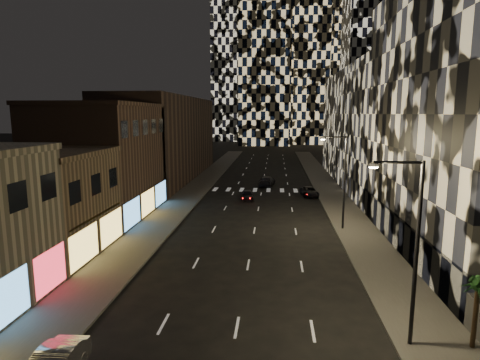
% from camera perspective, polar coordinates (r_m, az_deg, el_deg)
% --- Properties ---
extents(sidewalk_left, '(4.00, 120.00, 0.15)m').
position_cam_1_polar(sidewalk_left, '(60.90, -6.33, -1.20)').
color(sidewalk_left, '#47443F').
rests_on(sidewalk_left, ground).
extents(sidewalk_right, '(4.00, 120.00, 0.15)m').
position_cam_1_polar(sidewalk_right, '(60.27, 12.66, -1.48)').
color(sidewalk_right, '#47443F').
rests_on(sidewalk_right, ground).
extents(curb_left, '(0.20, 120.00, 0.15)m').
position_cam_1_polar(curb_left, '(60.53, -4.38, -1.23)').
color(curb_left, '#4C4C47').
rests_on(curb_left, ground).
extents(curb_right, '(0.20, 120.00, 0.15)m').
position_cam_1_polar(curb_right, '(60.03, 10.67, -1.46)').
color(curb_right, '#4C4C47').
rests_on(curb_right, ground).
extents(retail_tan, '(10.00, 10.00, 8.00)m').
position_cam_1_polar(retail_tan, '(35.92, -26.91, -3.25)').
color(retail_tan, brown).
rests_on(retail_tan, ground).
extents(retail_brown, '(10.00, 15.00, 12.00)m').
position_cam_1_polar(retail_brown, '(46.51, -19.01, 2.44)').
color(retail_brown, '#4F392C').
rests_on(retail_brown, ground).
extents(retail_filler_left, '(10.00, 40.00, 14.00)m').
position_cam_1_polar(retail_filler_left, '(71.35, -10.40, 5.87)').
color(retail_filler_left, '#4F392C').
rests_on(retail_filler_left, ground).
extents(midrise_base, '(0.60, 25.00, 3.00)m').
position_cam_1_polar(midrise_base, '(36.11, 21.72, -6.92)').
color(midrise_base, '#383838').
rests_on(midrise_base, ground).
extents(midrise_filler_right, '(16.00, 40.00, 18.00)m').
position_cam_1_polar(midrise_filler_right, '(68.16, 20.58, 6.95)').
color(midrise_filler_right, '#232326').
rests_on(midrise_filler_right, ground).
extents(tower_center_low, '(18.00, 18.00, 95.00)m').
position_cam_1_polar(tower_center_low, '(153.08, 3.72, 23.11)').
color(tower_center_low, black).
rests_on(tower_center_low, ground).
extents(streetlight_near, '(2.55, 0.25, 9.00)m').
position_cam_1_polar(streetlight_near, '(20.62, 23.27, -7.97)').
color(streetlight_near, black).
rests_on(streetlight_near, sidewalk_right).
extents(streetlight_far, '(2.55, 0.25, 9.00)m').
position_cam_1_polar(streetlight_far, '(39.65, 14.34, 0.59)').
color(streetlight_far, black).
rests_on(streetlight_far, sidewalk_right).
extents(car_dark_midlane, '(1.99, 3.90, 1.27)m').
position_cam_1_polar(car_dark_midlane, '(52.91, 1.06, -2.14)').
color(car_dark_midlane, black).
rests_on(car_dark_midlane, ground).
extents(car_dark_oncoming, '(2.69, 5.35, 1.49)m').
position_cam_1_polar(car_dark_oncoming, '(63.20, 3.86, -0.15)').
color(car_dark_oncoming, black).
rests_on(car_dark_oncoming, ground).
extents(car_dark_rightlane, '(2.52, 4.67, 1.25)m').
position_cam_1_polar(car_dark_rightlane, '(56.01, 9.84, -1.64)').
color(car_dark_rightlane, black).
rests_on(car_dark_rightlane, ground).
extents(palm_tree, '(1.80, 1.79, 3.53)m').
position_cam_1_polar(palm_tree, '(22.51, 30.74, -13.28)').
color(palm_tree, '#47331E').
rests_on(palm_tree, sidewalk_right).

